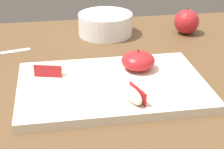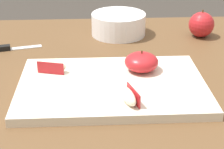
% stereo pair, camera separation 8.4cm
% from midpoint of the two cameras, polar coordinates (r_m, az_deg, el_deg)
% --- Properties ---
extents(dining_table, '(1.21, 0.92, 0.74)m').
position_cam_midpoint_polar(dining_table, '(0.99, 5.93, -5.30)').
color(dining_table, brown).
rests_on(dining_table, ground_plane).
extents(cutting_board, '(0.43, 0.29, 0.02)m').
position_cam_midpoint_polar(cutting_board, '(0.86, 2.82, -1.87)').
color(cutting_board, beige).
rests_on(cutting_board, dining_table).
extents(apple_half_skin_up, '(0.08, 0.08, 0.05)m').
position_cam_midpoint_polar(apple_half_skin_up, '(0.91, 7.19, 1.86)').
color(apple_half_skin_up, '#B21E23').
rests_on(apple_half_skin_up, cutting_board).
extents(apple_wedge_left, '(0.07, 0.04, 0.03)m').
position_cam_midpoint_polar(apple_wedge_left, '(0.90, -6.53, 1.22)').
color(apple_wedge_left, '#F4EACC').
rests_on(apple_wedge_left, cutting_board).
extents(apple_wedge_middle, '(0.04, 0.07, 0.03)m').
position_cam_midpoint_polar(apple_wedge_middle, '(0.77, 5.66, -3.37)').
color(apple_wedge_middle, '#F4EACC').
rests_on(apple_wedge_middle, cutting_board).
extents(paring_knife, '(0.16, 0.06, 0.01)m').
position_cam_midpoint_polar(paring_knife, '(1.11, -14.33, 3.85)').
color(paring_knife, silver).
rests_on(paring_knife, dining_table).
extents(whole_apple_crimson, '(0.08, 0.08, 0.09)m').
position_cam_midpoint_polar(whole_apple_crimson, '(1.22, 15.49, 7.34)').
color(whole_apple_crimson, '#B21E23').
rests_on(whole_apple_crimson, dining_table).
extents(ceramic_fruit_bowl, '(0.17, 0.17, 0.07)m').
position_cam_midpoint_polar(ceramic_fruit_bowl, '(1.19, 3.04, 7.78)').
color(ceramic_fruit_bowl, white).
rests_on(ceramic_fruit_bowl, dining_table).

